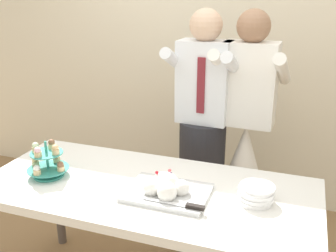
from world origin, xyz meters
TOP-DOWN VIEW (x-y plane):
  - rear_wall at (0.00, 1.48)m, footprint 5.20×0.10m
  - dessert_table at (0.00, 0.00)m, footprint 1.80×0.80m
  - cupcake_stand at (-0.57, -0.07)m, footprint 0.23×0.23m
  - main_cake_tray at (0.13, -0.06)m, footprint 0.44×0.31m
  - plate_stack at (0.57, 0.03)m, footprint 0.18×0.18m
  - person_groom at (0.12, 0.73)m, footprint 0.48×0.51m
  - person_bride at (0.40, 0.77)m, footprint 0.56×0.56m

SIDE VIEW (x-z plane):
  - person_bride at x=0.40m, z-range -0.25..1.41m
  - dessert_table at x=0.00m, z-range 0.31..1.09m
  - person_groom at x=0.12m, z-range -0.08..1.58m
  - main_cake_tray at x=0.13m, z-range 0.75..0.88m
  - plate_stack at x=0.57m, z-range 0.77..0.86m
  - cupcake_stand at x=-0.57m, z-range 0.75..0.96m
  - rear_wall at x=0.00m, z-range 0.00..2.90m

